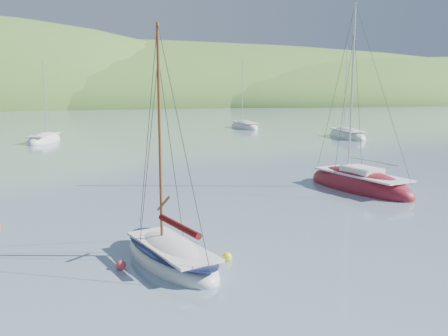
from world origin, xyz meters
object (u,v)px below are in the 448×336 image
object	(u,v)px
sloop_red	(359,186)
distant_sloop_a	(44,140)
distant_sloop_b	(244,127)
daysailer_white	(171,256)
distant_sloop_d	(347,136)

from	to	relation	value
sloop_red	distant_sloop_a	size ratio (longest dim) A/B	1.23
distant_sloop_b	daysailer_white	bearing A→B (deg)	-115.91
daysailer_white	distant_sloop_b	size ratio (longest dim) A/B	0.84
sloop_red	distant_sloop_d	size ratio (longest dim) A/B	1.04
distant_sloop_b	distant_sloop_d	xyz separation A→B (m)	(8.04, -16.17, 0.01)
daysailer_white	distant_sloop_d	distance (m)	46.75
distant_sloop_b	distant_sloop_d	distance (m)	18.06
distant_sloop_a	distant_sloop_b	world-z (taller)	distant_sloop_b
sloop_red	distant_sloop_b	xyz separation A→B (m)	(6.58, 43.73, -0.04)
daysailer_white	distant_sloop_d	bearing A→B (deg)	36.60
sloop_red	distant_sloop_a	bearing A→B (deg)	109.17
daysailer_white	distant_sloop_a	size ratio (longest dim) A/B	0.92
distant_sloop_d	daysailer_white	bearing A→B (deg)	-121.76
distant_sloop_b	distant_sloop_d	world-z (taller)	distant_sloop_d
daysailer_white	sloop_red	xyz separation A→B (m)	(13.60, 9.70, 0.01)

